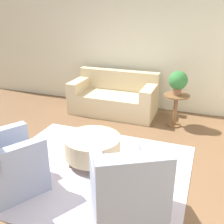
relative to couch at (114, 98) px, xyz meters
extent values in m
plane|color=brown|center=(0.46, -2.32, -0.33)|extent=(16.00, 16.00, 0.00)
cube|color=beige|center=(0.46, 0.63, 1.07)|extent=(9.78, 0.12, 2.80)
cube|color=#BCB2C1|center=(0.46, -2.32, -0.33)|extent=(2.83, 2.49, 0.01)
cube|color=#C6B289|center=(0.00, -0.05, -0.11)|extent=(1.88, 0.91, 0.46)
cube|color=#C6B289|center=(0.00, 0.30, 0.35)|extent=(1.88, 0.20, 0.45)
cube|color=#C6B289|center=(-0.82, -0.07, 0.25)|extent=(0.24, 0.87, 0.25)
cube|color=#C6B289|center=(0.82, -0.07, 0.25)|extent=(0.24, 0.87, 0.25)
cube|color=brown|center=(0.00, -0.48, -0.30)|extent=(1.69, 0.05, 0.06)
cube|color=#8E99B2|center=(-0.33, -3.04, -0.10)|extent=(1.02, 1.03, 0.45)
cube|color=#8E99B2|center=(-0.06, -3.17, 0.27)|extent=(0.48, 0.70, 0.29)
cube|color=#8E99B2|center=(-0.58, -2.87, 0.27)|extent=(0.48, 0.70, 0.29)
cube|color=brown|center=(-0.16, -2.73, -0.29)|extent=(0.60, 0.37, 0.06)
cube|color=#8E99B2|center=(1.25, -3.04, -0.10)|extent=(1.02, 1.03, 0.45)
cube|color=#8E99B2|center=(1.39, -3.29, 0.39)|extent=(0.74, 0.54, 0.53)
cube|color=#8E99B2|center=(1.50, -2.87, 0.27)|extent=(0.48, 0.70, 0.29)
cube|color=#8E99B2|center=(0.98, -3.17, 0.27)|extent=(0.48, 0.70, 0.29)
cube|color=brown|center=(1.08, -2.73, -0.29)|extent=(0.60, 0.37, 0.06)
cylinder|color=#C6B289|center=(0.42, -2.09, -0.05)|extent=(0.85, 0.85, 0.31)
cylinder|color=brown|center=(0.16, -2.35, -0.26)|extent=(0.05, 0.05, 0.12)
cylinder|color=brown|center=(0.67, -2.35, -0.26)|extent=(0.05, 0.05, 0.12)
cylinder|color=brown|center=(0.16, -1.84, -0.26)|extent=(0.05, 0.05, 0.12)
cylinder|color=brown|center=(0.67, -1.84, -0.26)|extent=(0.05, 0.05, 0.12)
cylinder|color=brown|center=(1.40, -0.27, 0.31)|extent=(0.50, 0.50, 0.03)
cylinder|color=brown|center=(1.40, -0.27, -0.02)|extent=(0.08, 0.08, 0.63)
cylinder|color=brown|center=(1.40, -0.27, -0.32)|extent=(0.28, 0.28, 0.03)
cylinder|color=brown|center=(1.40, -0.27, 0.39)|extent=(0.16, 0.16, 0.14)
sphere|color=#2D6B33|center=(1.40, -0.27, 0.61)|extent=(0.36, 0.36, 0.36)
camera|label=1|loc=(1.91, -5.27, 1.92)|focal=42.00mm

